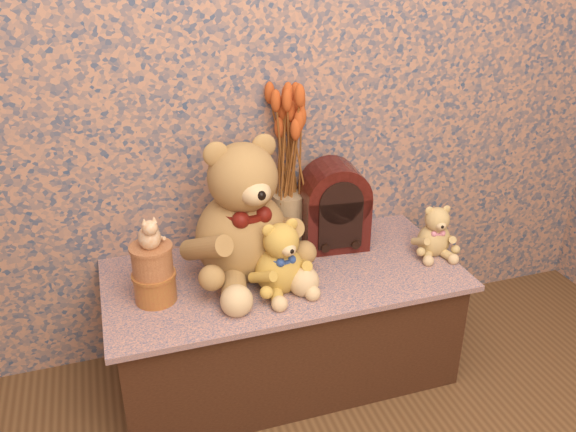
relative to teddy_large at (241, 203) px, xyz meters
name	(u,v)px	position (x,y,z in m)	size (l,w,h in m)	color
display_shelf	(284,323)	(0.13, -0.05, -0.48)	(1.23, 0.59, 0.44)	#384874
teddy_large	(241,203)	(0.00, 0.00, 0.00)	(0.42, 0.50, 0.53)	olive
teddy_medium	(279,253)	(0.09, -0.14, -0.13)	(0.21, 0.25, 0.27)	gold
teddy_small	(435,228)	(0.70, -0.09, -0.16)	(0.16, 0.19, 0.21)	tan
cathedral_radio	(334,205)	(0.37, 0.09, -0.10)	(0.24, 0.17, 0.33)	#370D0A
ceramic_vase	(289,219)	(0.22, 0.15, -0.16)	(0.12, 0.12, 0.20)	tan
dried_stalks	(289,135)	(0.22, 0.15, 0.16)	(0.24, 0.24, 0.46)	#C14C1E
biscuit_tin_lower	(155,287)	(-0.31, -0.09, -0.22)	(0.13, 0.13, 0.10)	#B48F34
biscuit_tin_upper	(152,261)	(-0.31, -0.09, -0.12)	(0.13, 0.13, 0.10)	tan
cat_figurine	(149,230)	(-0.31, -0.09, -0.01)	(0.08, 0.09, 0.11)	silver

